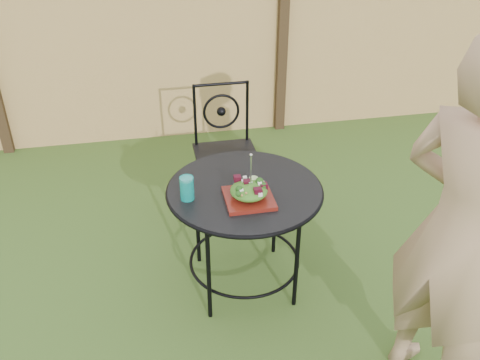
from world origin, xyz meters
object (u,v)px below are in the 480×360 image
Objects in this scene: diner at (462,237)px; salad_plate at (249,198)px; patio_table at (245,207)px; patio_chair at (225,146)px.

salad_plate is (-0.80, 0.79, -0.21)m from diner.
patio_table is at bearing 89.01° from salad_plate.
salad_plate is at bearing -92.27° from patio_chair.
patio_chair is 2.05m from diner.
diner is at bearing -67.82° from patio_chair.
patio_table is 0.97× the size of patio_chair.
salad_plate reaches higher than patio_table.
patio_chair is at bearing 87.55° from patio_table.
diner is at bearing -44.70° from salad_plate.
diner reaches higher than patio_chair.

